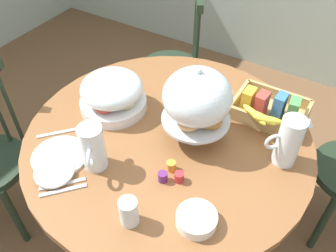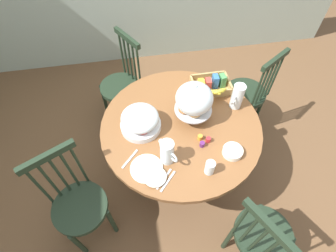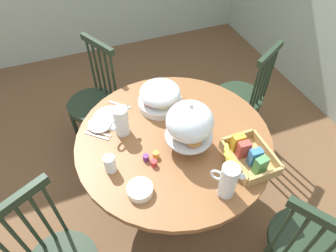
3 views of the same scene
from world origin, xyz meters
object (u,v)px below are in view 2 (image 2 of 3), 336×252
orange_juice_pitcher (167,153)px  cereal_basket (212,85)px  cereal_bowl (233,152)px  drinking_glass (210,168)px  windsor_chair_near_window (248,94)px  china_plate_large (146,168)px  china_plate_small (155,177)px  fruit_platter_covered (140,120)px  milk_pitcher (237,97)px  dining_table (180,140)px  windsor_chair_facing_door (79,205)px  windsor_chair_by_cabinet (122,86)px  pastry_stand_with_dome (194,100)px  windsor_chair_far_side (261,237)px

orange_juice_pitcher → cereal_basket: 0.77m
cereal_bowl → drinking_glass: bearing=-151.0°
orange_juice_pitcher → cereal_basket: orange_juice_pitcher is taller
windsor_chair_near_window → china_plate_large: windsor_chair_near_window is taller
windsor_chair_near_window → drinking_glass: size_ratio=8.86×
china_plate_small → cereal_basket: bearing=51.4°
fruit_platter_covered → milk_pitcher: milk_pitcher is taller
dining_table → cereal_bowl: size_ratio=8.71×
fruit_platter_covered → china_plate_small: 0.44m
windsor_chair_facing_door → china_plate_small: bearing=-2.7°
windsor_chair_facing_door → china_plate_large: size_ratio=4.43×
windsor_chair_facing_door → milk_pitcher: bearing=20.9°
windsor_chair_near_window → windsor_chair_by_cabinet: same height
pastry_stand_with_dome → china_plate_small: pastry_stand_with_dome is taller
pastry_stand_with_dome → china_plate_small: 0.61m
china_plate_large → cereal_bowl: bearing=1.7°
windsor_chair_far_side → china_plate_small: windsor_chair_far_side is taller
pastry_stand_with_dome → china_plate_small: bearing=-127.7°
pastry_stand_with_dome → cereal_basket: pastry_stand_with_dome is taller
cereal_basket → cereal_bowl: bearing=-92.2°
cereal_bowl → drinking_glass: size_ratio=1.27×
windsor_chair_near_window → orange_juice_pitcher: 1.26m
windsor_chair_facing_door → cereal_bowl: bearing=3.5°
windsor_chair_far_side → windsor_chair_by_cabinet: bearing=117.1°
windsor_chair_near_window → windsor_chair_facing_door: size_ratio=1.00×
windsor_chair_near_window → cereal_basket: windsor_chair_near_window is taller
windsor_chair_by_cabinet → drinking_glass: size_ratio=8.86×
china_plate_small → windsor_chair_by_cabinet: bearing=98.3°
orange_juice_pitcher → milk_pitcher: 0.73m
china_plate_large → cereal_bowl: 0.60m
china_plate_small → china_plate_large: bearing=121.9°
windsor_chair_near_window → drinking_glass: windsor_chair_near_window is taller
drinking_glass → windsor_chair_far_side: bearing=-53.7°
dining_table → china_plate_large: china_plate_large is taller
windsor_chair_by_cabinet → cereal_bowl: (0.73, -1.11, 0.31)m
fruit_platter_covered → china_plate_large: (-0.00, -0.35, -0.08)m
milk_pitcher → fruit_platter_covered: bearing=-173.4°
milk_pitcher → cereal_bowl: milk_pitcher is taller
orange_juice_pitcher → drinking_glass: 0.29m
orange_juice_pitcher → china_plate_small: 0.17m
drinking_glass → windsor_chair_by_cabinet: bearing=113.7°
cereal_basket → drinking_glass: size_ratio=2.87×
china_plate_large → windsor_chair_far_side: bearing=-35.0°
windsor_chair_near_window → cereal_basket: 0.58m
fruit_platter_covered → china_plate_small: (0.04, -0.43, -0.07)m
pastry_stand_with_dome → cereal_bowl: pastry_stand_with_dome is taller
pastry_stand_with_dome → orange_juice_pitcher: size_ratio=1.77×
windsor_chair_facing_door → windsor_chair_by_cabinet: bearing=71.6°
dining_table → milk_pitcher: (0.46, 0.11, 0.31)m
dining_table → windsor_chair_far_side: (0.39, -0.82, -0.08)m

